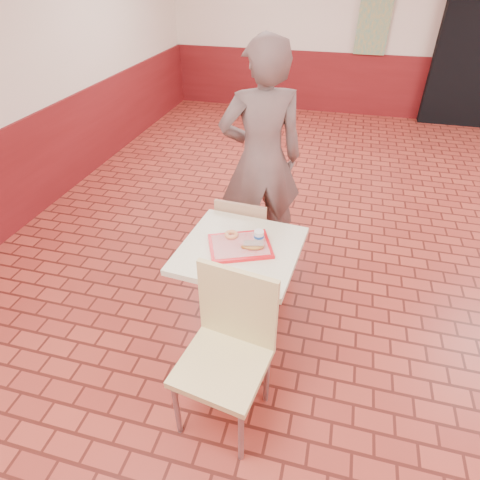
% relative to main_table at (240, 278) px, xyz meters
% --- Properties ---
extents(wainscot_band, '(8.00, 10.00, 1.00)m').
position_rel_main_table_xyz_m(wainscot_band, '(1.36, 0.52, -0.04)').
color(wainscot_band, maroon).
rests_on(wainscot_band, ground).
extents(promo_poster, '(0.50, 0.03, 1.20)m').
position_rel_main_table_xyz_m(promo_poster, '(0.76, 5.46, 1.06)').
color(promo_poster, gray).
rests_on(promo_poster, wainscot_band).
extents(main_table, '(0.76, 0.76, 0.80)m').
position_rel_main_table_xyz_m(main_table, '(0.00, 0.00, 0.00)').
color(main_table, beige).
rests_on(main_table, ground).
extents(chair_main_front, '(0.54, 0.54, 1.02)m').
position_rel_main_table_xyz_m(chair_main_front, '(0.09, -0.60, 0.03)').
color(chair_main_front, '#E8D38B').
rests_on(chair_main_front, ground).
extents(chair_main_back, '(0.42, 0.42, 0.87)m').
position_rel_main_table_xyz_m(chair_main_back, '(-0.10, 0.53, -0.05)').
color(chair_main_back, tan).
rests_on(chair_main_back, ground).
extents(customer, '(0.83, 0.71, 1.93)m').
position_rel_main_table_xyz_m(customer, '(-0.08, 1.00, 0.43)').
color(customer, '#6D5855').
rests_on(customer, ground).
extents(serving_tray, '(0.40, 0.31, 0.02)m').
position_rel_main_table_xyz_m(serving_tray, '(0.00, 0.00, 0.27)').
color(serving_tray, red).
rests_on(serving_tray, main_table).
extents(ring_donut, '(0.12, 0.12, 0.03)m').
position_rel_main_table_xyz_m(ring_donut, '(-0.08, 0.07, 0.30)').
color(ring_donut, '#F8955A').
rests_on(ring_donut, serving_tray).
extents(long_john_donut, '(0.15, 0.10, 0.04)m').
position_rel_main_table_xyz_m(long_john_donut, '(0.09, -0.02, 0.31)').
color(long_john_donut, '#CA893B').
rests_on(long_john_donut, serving_tray).
extents(paper_cup, '(0.07, 0.07, 0.08)m').
position_rel_main_table_xyz_m(paper_cup, '(0.11, 0.06, 0.33)').
color(paper_cup, white).
rests_on(paper_cup, serving_tray).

